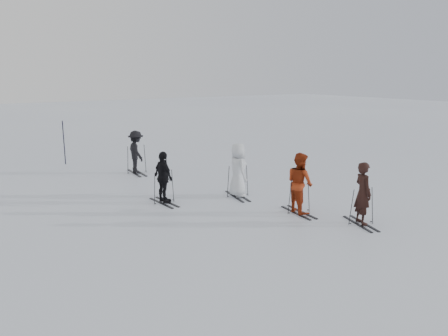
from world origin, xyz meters
The scene contains 12 objects.
ground centered at (0.00, 0.00, 0.00)m, with size 120.00×120.00×0.00m, color silver.
skier_near_dark centered at (1.61, -3.92, 0.92)m, with size 0.67×0.44×1.84m, color black.
skier_red centered at (0.81, -2.11, 0.96)m, with size 0.94×0.73×1.92m, color maroon.
skier_grey centered at (0.27, 0.51, 0.96)m, with size 0.94×0.61×1.92m, color silver.
skier_uphill_left centered at (-2.30, 1.25, 0.88)m, with size 1.03×0.43×1.77m, color black.
skier_uphill_far centered at (-1.30, 6.10, 0.94)m, with size 1.21×0.70×1.88m, color black.
skis_near_dark centered at (1.61, -3.92, 0.57)m, with size 0.82×1.55×1.13m, color black, non-canonical shape.
skis_red centered at (0.81, -2.11, 0.59)m, with size 0.86×1.62×1.18m, color black, non-canonical shape.
skis_grey centered at (0.27, 0.51, 0.60)m, with size 0.88×1.65×1.21m, color black, non-canonical shape.
skis_uphill_left centered at (-2.30, 1.25, 0.58)m, with size 0.84×1.59×1.16m, color black, non-canonical shape.
skis_uphill_far centered at (-1.30, 6.10, 0.65)m, with size 0.94×1.77×1.29m, color black, non-canonical shape.
piste_marker centered at (-3.48, 9.91, 1.07)m, with size 0.05×0.05×2.14m, color black.
Camera 1 is at (-8.51, -11.93, 4.36)m, focal length 35.00 mm.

